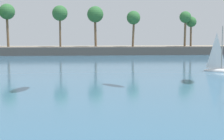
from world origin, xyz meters
name	(u,v)px	position (x,y,z in m)	size (l,w,h in m)	color
sea	(94,60)	(0.00, 64.24, 0.03)	(220.00, 108.71, 0.06)	#33607F
palm_headland	(85,43)	(-1.49, 78.58, 2.53)	(100.16, 6.35, 11.13)	#514C47
sailboat_mid_bay	(219,67)	(15.23, 43.25, 0.62)	(3.98, 3.82, 6.16)	white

